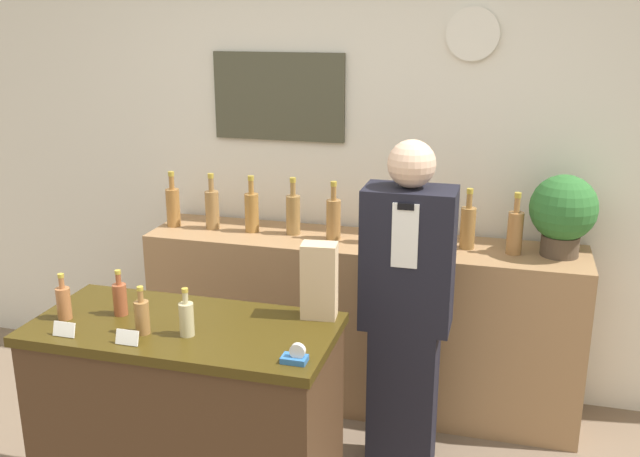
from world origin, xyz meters
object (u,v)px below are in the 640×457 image
(potted_plant, at_px, (563,211))
(tape_dispenser, at_px, (295,356))
(paper_bag, at_px, (319,281))
(shopkeeper, at_px, (406,314))

(potted_plant, height_order, tape_dispenser, potted_plant)
(potted_plant, height_order, paper_bag, potted_plant)
(shopkeeper, height_order, tape_dispenser, shopkeeper)
(potted_plant, relative_size, tape_dispenser, 4.54)
(paper_bag, relative_size, tape_dispenser, 3.42)
(shopkeeper, bearing_deg, potted_plant, 41.24)
(paper_bag, bearing_deg, shopkeeper, 55.62)
(paper_bag, distance_m, tape_dispenser, 0.42)
(tape_dispenser, bearing_deg, paper_bag, 93.45)
(tape_dispenser, bearing_deg, potted_plant, 56.44)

